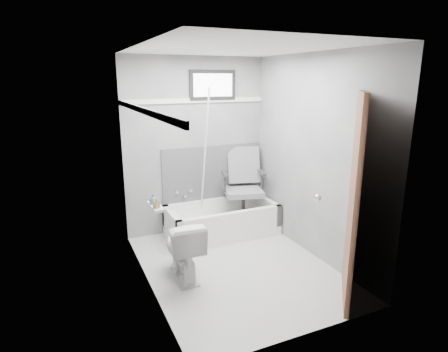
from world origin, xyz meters
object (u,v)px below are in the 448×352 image
door (399,207)px  soap_bottle_b (153,199)px  office_chair (243,186)px  bathtub (222,220)px  soap_bottle_a (156,203)px  toilet (183,248)px

door → soap_bottle_b: (-1.92, 1.24, -0.04)m
office_chair → soap_bottle_b: (-1.52, -1.02, 0.32)m
bathtub → office_chair: bearing=8.1°
bathtub → door: (0.75, -2.21, 0.79)m
office_chair → soap_bottle_a: bearing=-127.9°
bathtub → soap_bottle_b: bearing=-140.4°
soap_bottle_b → bathtub: bearing=39.6°
toilet → soap_bottle_b: 0.71m
soap_bottle_b → door: bearing=-32.9°
door → soap_bottle_b: size_ratio=20.06×
office_chair → door: door is taller
office_chair → door: 2.32m
toilet → soap_bottle_a: (-0.32, -0.22, 0.64)m
office_chair → door: (0.40, -2.26, 0.36)m
office_chair → toilet: bearing=-127.4°
door → soap_bottle_b: door is taller
toilet → door: size_ratio=0.34×
office_chair → soap_bottle_a: 1.94m
office_chair → soap_bottle_b: size_ratio=10.44×
bathtub → toilet: size_ratio=2.23×
toilet → soap_bottle_a: 0.75m
office_chair → bathtub: bearing=-157.1°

